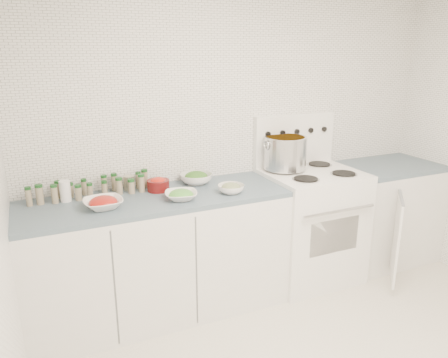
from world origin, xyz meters
TOP-DOWN VIEW (x-y plane):
  - room_walls at (0.00, 0.00)m, footprint 3.54×3.04m
  - counter_left at (-0.82, 1.19)m, footprint 1.85×0.62m
  - stove at (0.48, 1.19)m, footprint 0.76×0.70m
  - counter_right at (1.30, 1.19)m, footprint 0.89×0.92m
  - stock_pot at (0.30, 1.32)m, footprint 0.37×0.34m
  - bowl_tomato at (-1.19, 1.11)m, footprint 0.26×0.26m
  - bowl_snowpea at (-0.68, 1.07)m, footprint 0.27×0.27m
  - bowl_broccoli at (-0.46, 1.37)m, footprint 0.28×0.28m
  - bowl_zucchini at (-0.31, 1.05)m, footprint 0.23×0.23m
  - bowl_pepper at (-0.77, 1.32)m, footprint 0.16×0.16m
  - salt_canister at (-1.40, 1.35)m, footprint 0.07×0.07m
  - tin_can at (-0.96, 1.43)m, footprint 0.10×0.10m
  - spice_cluster at (-1.22, 1.39)m, footprint 0.84×0.16m

SIDE VIEW (x-z plane):
  - counter_right at x=1.30m, z-range 0.00..0.90m
  - counter_left at x=-0.82m, z-range 0.00..0.90m
  - stove at x=0.48m, z-range -0.18..1.18m
  - bowl_snowpea at x=-0.68m, z-range 0.89..0.97m
  - bowl_zucchini at x=-0.31m, z-range 0.90..0.97m
  - bowl_tomato at x=-1.19m, z-range 0.89..0.98m
  - bowl_broccoli at x=-0.46m, z-range 0.90..0.99m
  - bowl_pepper at x=-0.77m, z-range 0.90..1.00m
  - tin_can at x=-0.96m, z-range 0.90..1.00m
  - spice_cluster at x=-1.22m, z-range 0.89..1.03m
  - salt_canister at x=-1.40m, z-range 0.90..1.04m
  - stock_pot at x=0.30m, z-range 0.96..1.22m
  - room_walls at x=0.00m, z-range 0.30..2.82m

